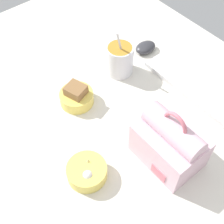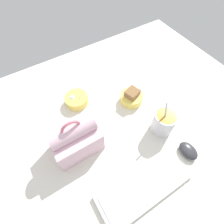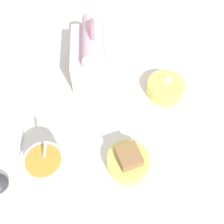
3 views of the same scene
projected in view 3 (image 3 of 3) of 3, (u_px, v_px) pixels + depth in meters
The scene contains 6 objects.
desk_surface at pixel (106, 132), 79.27cm from camera, with size 140.00×110.00×2.00cm.
keyboard at pixel (4, 107), 81.45cm from camera, with size 35.00×13.52×2.10cm.
lunch_bag at pixel (95, 55), 83.99cm from camera, with size 18.04×13.54×19.64cm.
soup_cup at pixel (48, 168), 66.54cm from camera, with size 9.26×9.26×17.78cm.
bento_bowl_sandwich at pixel (129, 161), 70.64cm from camera, with size 10.76×10.76×7.09cm.
bento_bowl_snacks at pixel (166, 88), 83.70cm from camera, with size 10.90×10.90×4.92cm.
Camera 3 is at (-37.99, 0.18, 70.82)cm, focal length 45.00 mm.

